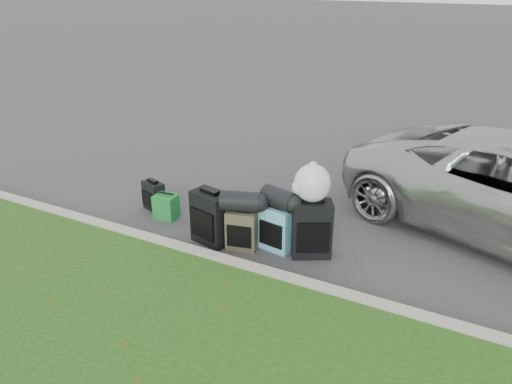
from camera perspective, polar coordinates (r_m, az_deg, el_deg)
The scene contains 12 objects.
ground at distance 7.20m, azimuth -0.04°, elevation -4.73°, with size 120.00×120.00×0.00m, color #383535.
curb at distance 6.42m, azimuth -4.25°, elevation -7.92°, with size 120.00×0.18×0.15m, color #9E937F.
suitcase_small_black at distance 7.97m, azimuth -11.60°, elevation -0.45°, with size 0.37×0.20×0.46m, color black.
suitcase_large_black_left at distance 6.84m, azimuth -5.17°, elevation -2.93°, with size 0.52×0.31×0.75m, color black.
suitcase_olive at distance 6.70m, azimuth -1.62°, elevation -4.36°, with size 0.40×0.25×0.56m, color #393624.
suitcase_teal at distance 6.68m, azimuth 2.38°, elevation -4.18°, with size 0.43×0.26×0.61m, color #4F93AE.
suitcase_large_black_right at distance 6.54m, azimuth 6.38°, elevation -4.23°, with size 0.51×0.31×0.77m, color black.
tote_green at distance 7.68m, azimuth -10.25°, elevation -1.66°, with size 0.33×0.26×0.37m, color #1B7A2B.
tote_navy at distance 7.50m, azimuth -5.75°, elevation -2.24°, with size 0.30×0.23×0.32m, color #161E4E.
duffel_left at distance 6.53m, azimuth -1.83°, elevation -1.08°, with size 0.28×0.28×0.51m, color black.
duffel_right at distance 6.49m, azimuth 2.68°, elevation -0.73°, with size 0.27×0.27×0.47m, color black.
trash_bag at distance 6.33m, azimuth 6.46°, elevation 1.00°, with size 0.47×0.47×0.47m, color white.
Camera 1 is at (2.95, -5.59, 3.45)m, focal length 35.00 mm.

